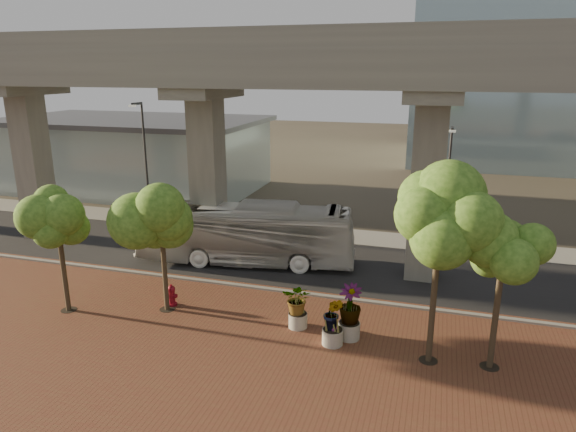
% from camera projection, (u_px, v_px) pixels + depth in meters
% --- Properties ---
extents(ground, '(160.00, 160.00, 0.00)m').
position_uv_depth(ground, '(300.00, 278.00, 26.78)').
color(ground, '#3A352A').
rests_on(ground, ground).
extents(brick_plaza, '(70.00, 13.00, 0.06)m').
position_uv_depth(brick_plaza, '(244.00, 357.00, 19.40)').
color(brick_plaza, brown).
rests_on(brick_plaza, ground).
extents(asphalt_road, '(90.00, 8.00, 0.04)m').
position_uv_depth(asphalt_road, '(310.00, 264.00, 28.61)').
color(asphalt_road, black).
rests_on(asphalt_road, ground).
extents(curb_strip, '(70.00, 0.25, 0.16)m').
position_uv_depth(curb_strip, '(289.00, 292.00, 24.91)').
color(curb_strip, gray).
rests_on(curb_strip, ground).
extents(far_sidewalk, '(90.00, 3.00, 0.06)m').
position_uv_depth(far_sidewalk, '(330.00, 235.00, 33.67)').
color(far_sidewalk, gray).
rests_on(far_sidewalk, ground).
extents(transit_viaduct, '(72.00, 5.60, 12.40)m').
position_uv_depth(transit_viaduct, '(311.00, 134.00, 26.59)').
color(transit_viaduct, gray).
rests_on(transit_viaduct, ground).
extents(station_pavilion, '(23.00, 13.00, 6.30)m').
position_uv_depth(station_pavilion, '(133.00, 153.00, 46.11)').
color(station_pavilion, '#A9BDC1').
rests_on(station_pavilion, ground).
extents(transit_bus, '(12.35, 4.52, 3.36)m').
position_uv_depth(transit_bus, '(246.00, 234.00, 28.50)').
color(transit_bus, silver).
rests_on(transit_bus, ground).
extents(fire_hydrant, '(0.51, 0.46, 1.02)m').
position_uv_depth(fire_hydrant, '(172.00, 295.00, 23.47)').
color(fire_hydrant, maroon).
rests_on(fire_hydrant, ground).
extents(planter_front, '(1.78, 1.78, 1.96)m').
position_uv_depth(planter_front, '(298.00, 301.00, 21.29)').
color(planter_front, gray).
rests_on(planter_front, ground).
extents(planter_right, '(2.15, 2.15, 2.30)m').
position_uv_depth(planter_right, '(350.00, 306.00, 20.35)').
color(planter_right, gray).
rests_on(planter_right, ground).
extents(planter_left, '(1.83, 1.83, 2.01)m').
position_uv_depth(planter_left, '(333.00, 316.00, 19.93)').
color(planter_left, '#9D968E').
rests_on(planter_left, ground).
extents(street_tree_far_west, '(3.22, 3.22, 5.68)m').
position_uv_depth(street_tree_far_west, '(57.00, 221.00, 21.96)').
color(street_tree_far_west, '#433626').
rests_on(street_tree_far_west, ground).
extents(street_tree_near_west, '(3.78, 3.78, 5.86)m').
position_uv_depth(street_tree_near_west, '(161.00, 222.00, 22.06)').
color(street_tree_near_west, '#433626').
rests_on(street_tree_near_west, ground).
extents(street_tree_near_east, '(4.04, 4.04, 7.21)m').
position_uv_depth(street_tree_near_east, '(440.00, 224.00, 17.65)').
color(street_tree_near_east, '#433626').
rests_on(street_tree_near_east, ground).
extents(street_tree_far_east, '(3.06, 3.06, 5.80)m').
position_uv_depth(street_tree_far_east, '(503.00, 254.00, 17.52)').
color(street_tree_far_east, '#433626').
rests_on(street_tree_far_east, ground).
extents(streetlamp_west, '(0.42, 1.22, 8.42)m').
position_uv_depth(streetlamp_west, '(145.00, 157.00, 33.88)').
color(streetlamp_west, '#2C2C30').
rests_on(streetlamp_west, ground).
extents(streetlamp_east, '(0.37, 1.07, 7.42)m').
position_uv_depth(streetlamp_east, '(448.00, 182.00, 29.06)').
color(streetlamp_east, '#2B2A2F').
rests_on(streetlamp_east, ground).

